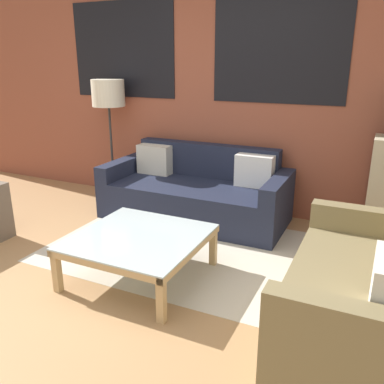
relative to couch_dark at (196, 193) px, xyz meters
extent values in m
plane|color=#AD7F51|center=(-0.23, -1.95, -0.28)|extent=(16.00, 16.00, 0.00)
cube|color=brown|center=(-0.23, 0.49, 1.12)|extent=(8.40, 0.08, 2.80)
cube|color=black|center=(-1.18, 0.44, 1.52)|extent=(1.40, 0.01, 1.10)
cube|color=black|center=(0.72, 0.44, 1.52)|extent=(1.40, 0.01, 1.10)
cube|color=beige|center=(0.14, -0.77, -0.28)|extent=(2.25, 1.72, 0.00)
cube|color=#1E2338|center=(0.00, -0.13, -0.08)|extent=(1.68, 0.72, 0.40)
cube|color=#1E2338|center=(0.00, 0.31, 0.11)|extent=(1.68, 0.16, 0.78)
cube|color=#1E2338|center=(-0.92, -0.05, 0.01)|extent=(0.16, 0.88, 0.58)
cube|color=#1E2338|center=(0.92, -0.05, 0.01)|extent=(0.16, 0.88, 0.58)
cube|color=beige|center=(-0.61, 0.15, 0.29)|extent=(0.40, 0.16, 0.34)
cube|color=white|center=(0.61, 0.15, 0.29)|extent=(0.40, 0.16, 0.34)
cube|color=olive|center=(1.67, -1.42, -0.07)|extent=(0.64, 1.26, 0.42)
cube|color=olive|center=(1.75, -0.72, 0.03)|extent=(0.80, 0.14, 0.62)
cube|color=olive|center=(1.75, -2.12, 0.03)|extent=(0.80, 0.14, 0.62)
cube|color=silver|center=(0.14, -1.40, 0.08)|extent=(0.98, 0.98, 0.01)
cube|color=tan|center=(0.14, -1.86, 0.05)|extent=(0.98, 0.05, 0.05)
cube|color=tan|center=(0.14, -0.93, 0.05)|extent=(0.98, 0.05, 0.05)
cube|color=tan|center=(-0.32, -1.40, 0.05)|extent=(0.05, 0.98, 0.05)
cube|color=tan|center=(0.61, -1.40, 0.05)|extent=(0.05, 0.98, 0.05)
cube|color=tan|center=(-0.31, -1.85, -0.10)|extent=(0.05, 0.05, 0.35)
cube|color=tan|center=(0.60, -1.85, -0.10)|extent=(0.05, 0.05, 0.35)
cube|color=tan|center=(-0.31, -0.95, -0.10)|extent=(0.05, 0.06, 0.35)
cube|color=tan|center=(0.60, -0.95, -0.10)|extent=(0.05, 0.06, 0.35)
cylinder|color=#2D2D2D|center=(-1.25, 0.19, -0.27)|extent=(0.28, 0.28, 0.02)
cylinder|color=#2D2D2D|center=(-1.25, 0.19, 0.31)|extent=(0.03, 0.03, 1.13)
cylinder|color=beige|center=(-1.25, 0.19, 1.03)|extent=(0.39, 0.39, 0.31)
sphere|color=#38332D|center=(1.92, 0.01, -0.15)|extent=(0.02, 0.02, 0.02)
camera|label=1|loc=(1.78, -3.88, 1.41)|focal=38.00mm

